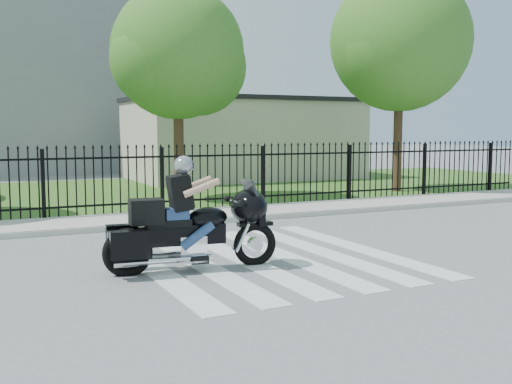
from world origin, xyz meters
name	(u,v)px	position (x,y,z in m)	size (l,w,h in m)	color
ground	(265,258)	(0.00, 0.00, 0.00)	(120.00, 120.00, 0.00)	slate
crosswalk	(265,257)	(0.00, 0.00, 0.01)	(5.00, 5.50, 0.01)	silver
sidewalk	(175,217)	(0.00, 5.00, 0.06)	(40.00, 2.00, 0.12)	#ADAAA3
curb	(188,223)	(0.00, 4.00, 0.06)	(40.00, 0.12, 0.12)	#ADAAA3
grass_strip	(112,193)	(0.00, 12.00, 0.01)	(40.00, 12.00, 0.02)	#2D6121
iron_fence	(162,181)	(0.00, 6.00, 0.90)	(26.00, 0.04, 1.80)	black
tree_mid	(178,53)	(1.50, 9.00, 4.67)	(4.20, 4.20, 6.78)	#382316
tree_right	(400,42)	(9.50, 8.00, 5.39)	(5.00, 5.00, 7.90)	#382316
building_low	(243,141)	(7.00, 16.00, 1.75)	(10.00, 6.00, 3.50)	#C0B4A0
building_low_roof	(243,100)	(7.00, 16.00, 3.60)	(10.20, 6.20, 0.20)	black
motorcycle_rider	(188,223)	(-1.54, -0.30, 0.78)	(2.86, 1.11, 1.90)	black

